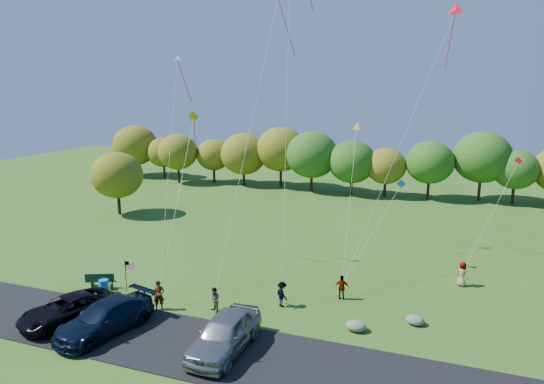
% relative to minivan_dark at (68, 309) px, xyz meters
% --- Properties ---
extents(ground, '(140.00, 140.00, 0.00)m').
position_rel_minivan_dark_xyz_m(ground, '(8.72, 4.16, -0.85)').
color(ground, '#315F1B').
rests_on(ground, ground).
extents(asphalt_lane, '(44.00, 6.00, 0.06)m').
position_rel_minivan_dark_xyz_m(asphalt_lane, '(8.72, 0.16, -0.82)').
color(asphalt_lane, black).
rests_on(asphalt_lane, ground).
extents(treeline, '(77.06, 27.91, 8.47)m').
position_rel_minivan_dark_xyz_m(treeline, '(9.53, 40.20, 3.82)').
color(treeline, '#341F13').
rests_on(treeline, ground).
extents(minivan_dark, '(4.47, 6.21, 1.57)m').
position_rel_minivan_dark_xyz_m(minivan_dark, '(0.00, 0.00, 0.00)').
color(minivan_dark, black).
rests_on(minivan_dark, asphalt_lane).
extents(minivan_navy, '(3.82, 6.46, 1.76)m').
position_rel_minivan_dark_xyz_m(minivan_navy, '(2.92, -0.29, 0.09)').
color(minivan_navy, black).
rests_on(minivan_navy, asphalt_lane).
extents(minivan_silver, '(2.38, 5.83, 1.98)m').
position_rel_minivan_dark_xyz_m(minivan_silver, '(10.18, 0.29, 0.21)').
color(minivan_silver, gray).
rests_on(minivan_silver, asphalt_lane).
extents(flyer_a, '(0.83, 0.76, 1.90)m').
position_rel_minivan_dark_xyz_m(flyer_a, '(4.13, 3.36, 0.11)').
color(flyer_a, '#4C4C59').
rests_on(flyer_a, ground).
extents(flyer_b, '(0.98, 0.93, 1.59)m').
position_rel_minivan_dark_xyz_m(flyer_b, '(7.56, 4.28, -0.05)').
color(flyer_b, '#4C4C59').
rests_on(flyer_b, ground).
extents(flyer_c, '(1.22, 1.15, 1.66)m').
position_rel_minivan_dark_xyz_m(flyer_c, '(11.25, 6.48, -0.02)').
color(flyer_c, '#4C4C59').
rests_on(flyer_c, ground).
extents(flyer_d, '(1.01, 0.51, 1.66)m').
position_rel_minivan_dark_xyz_m(flyer_d, '(14.61, 8.88, -0.02)').
color(flyer_d, '#4C4C59').
rests_on(flyer_d, ground).
extents(flyer_e, '(1.02, 0.99, 1.77)m').
position_rel_minivan_dark_xyz_m(flyer_e, '(22.10, 14.01, 0.04)').
color(flyer_e, '#4C4C59').
rests_on(flyer_e, ground).
extents(park_bench, '(1.94, 1.09, 1.10)m').
position_rel_minivan_dark_xyz_m(park_bench, '(-1.58, 4.80, -0.26)').
color(park_bench, '#12321D').
rests_on(park_bench, ground).
extents(trash_barrel, '(0.65, 0.65, 0.97)m').
position_rel_minivan_dark_xyz_m(trash_barrel, '(-0.81, 4.19, -0.36)').
color(trash_barrel, blue).
rests_on(trash_barrel, ground).
extents(flag_assembly, '(0.84, 0.54, 2.26)m').
position_rel_minivan_dark_xyz_m(flag_assembly, '(0.72, 4.91, 0.83)').
color(flag_assembly, black).
rests_on(flag_assembly, ground).
extents(boulder_near, '(1.22, 0.96, 0.61)m').
position_rel_minivan_dark_xyz_m(boulder_near, '(16.29, 4.95, -0.54)').
color(boulder_near, gray).
rests_on(boulder_near, ground).
extents(boulder_far, '(1.08, 0.90, 0.56)m').
position_rel_minivan_dark_xyz_m(boulder_far, '(19.45, 6.91, -0.56)').
color(boulder_far, slate).
rests_on(boulder_far, ground).
extents(kites_aloft, '(25.22, 8.02, 20.17)m').
position_rel_minivan_dark_xyz_m(kites_aloft, '(10.84, 15.67, 17.88)').
color(kites_aloft, '#C95416').
rests_on(kites_aloft, ground).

